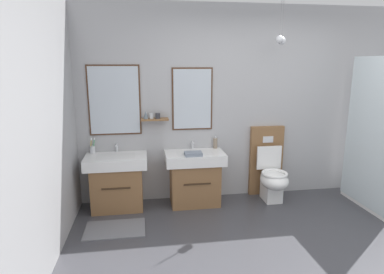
{
  "coord_description": "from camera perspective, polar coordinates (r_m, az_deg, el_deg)",
  "views": [
    {
      "loc": [
        -1.46,
        -2.5,
        1.85
      ],
      "look_at": [
        -0.88,
        1.33,
        0.98
      ],
      "focal_mm": 30.28,
      "sensor_mm": 36.0,
      "label": 1
    }
  ],
  "objects": [
    {
      "name": "folded_hand_towel",
      "position": [
        4.13,
        0.22,
        -2.98
      ],
      "size": [
        0.22,
        0.16,
        0.04
      ],
      "primitive_type": "cube",
      "color": "gray",
      "rests_on": "vanity_sink_right"
    },
    {
      "name": "vanity_sink_right",
      "position": [
        4.38,
        0.45,
        -6.92
      ],
      "size": [
        0.78,
        0.49,
        0.71
      ],
      "color": "brown",
      "rests_on": "ground"
    },
    {
      "name": "soap_dispenser",
      "position": [
        4.49,
        4.12,
        -1.05
      ],
      "size": [
        0.06,
        0.06,
        0.18
      ],
      "color": "gray",
      "rests_on": "vanity_sink_right"
    },
    {
      "name": "tap_on_right_sink",
      "position": [
        4.43,
        0.09,
        -1.23
      ],
      "size": [
        0.03,
        0.13,
        0.11
      ],
      "color": "silver",
      "rests_on": "vanity_sink_right"
    },
    {
      "name": "ground_plane",
      "position": [
        3.46,
        19.34,
        -21.39
      ],
      "size": [
        6.1,
        5.0,
        0.1
      ],
      "primitive_type": "cube",
      "color": "#3D3D42",
      "rests_on": "ground"
    },
    {
      "name": "bath_mat",
      "position": [
        3.95,
        -13.4,
        -15.49
      ],
      "size": [
        0.68,
        0.44,
        0.01
      ],
      "primitive_type": "cube",
      "color": "slate",
      "rests_on": "ground"
    },
    {
      "name": "toothbrush_cup",
      "position": [
        4.43,
        -17.1,
        -2.03
      ],
      "size": [
        0.07,
        0.07,
        0.21
      ],
      "color": "silver",
      "rests_on": "vanity_sink_left"
    },
    {
      "name": "wall_back",
      "position": [
        4.6,
        9.67,
        5.84
      ],
      "size": [
        4.9,
        0.5,
        2.63
      ],
      "color": "#A8A8AA",
      "rests_on": "ground"
    },
    {
      "name": "tap_on_left_sink",
      "position": [
        4.4,
        -13.12,
        -1.67
      ],
      "size": [
        0.03,
        0.13,
        0.11
      ],
      "color": "silver",
      "rests_on": "vanity_sink_left"
    },
    {
      "name": "wall_left",
      "position": [
        2.72,
        -28.4,
        -0.21
      ],
      "size": [
        0.12,
        3.8,
        2.63
      ],
      "primitive_type": "cube",
      "color": "#A8A8AA",
      "rests_on": "ground"
    },
    {
      "name": "vanity_sink_left",
      "position": [
        4.35,
        -13.03,
        -7.41
      ],
      "size": [
        0.78,
        0.49,
        0.71
      ],
      "color": "brown",
      "rests_on": "ground"
    },
    {
      "name": "toilet",
      "position": [
        4.67,
        13.57,
        -6.1
      ],
      "size": [
        0.48,
        0.62,
        1.0
      ],
      "color": "brown",
      "rests_on": "ground"
    }
  ]
}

